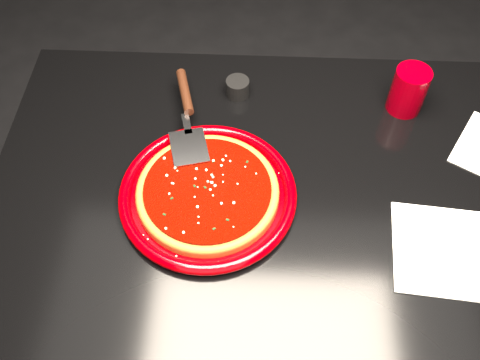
% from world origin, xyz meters
% --- Properties ---
extents(floor, '(4.00, 4.00, 0.01)m').
position_xyz_m(floor, '(0.00, 0.00, -0.01)').
color(floor, black).
rests_on(floor, ground).
extents(table, '(1.20, 0.80, 0.75)m').
position_xyz_m(table, '(0.00, 0.00, 0.38)').
color(table, black).
rests_on(table, floor).
extents(plate, '(0.40, 0.40, 0.03)m').
position_xyz_m(plate, '(-0.17, -0.01, 0.76)').
color(plate, '#840003').
rests_on(plate, table).
extents(pizza_crust, '(0.32, 0.32, 0.01)m').
position_xyz_m(pizza_crust, '(-0.17, -0.01, 0.77)').
color(pizza_crust, brown).
rests_on(pizza_crust, plate).
extents(pizza_crust_rim, '(0.32, 0.32, 0.02)m').
position_xyz_m(pizza_crust_rim, '(-0.17, -0.01, 0.77)').
color(pizza_crust_rim, brown).
rests_on(pizza_crust_rim, plate).
extents(pizza_sauce, '(0.28, 0.28, 0.01)m').
position_xyz_m(pizza_sauce, '(-0.17, -0.01, 0.78)').
color(pizza_sauce, '#6B0600').
rests_on(pizza_sauce, plate).
extents(parmesan_dusting, '(0.23, 0.23, 0.01)m').
position_xyz_m(parmesan_dusting, '(-0.17, -0.01, 0.78)').
color(parmesan_dusting, beige).
rests_on(parmesan_dusting, plate).
extents(basil_flecks, '(0.21, 0.21, 0.00)m').
position_xyz_m(basil_flecks, '(-0.17, -0.01, 0.78)').
color(basil_flecks, black).
rests_on(basil_flecks, plate).
extents(pizza_server, '(0.16, 0.31, 0.02)m').
position_xyz_m(pizza_server, '(-0.22, 0.16, 0.79)').
color(pizza_server, '#B0B2B7').
rests_on(pizza_server, plate).
extents(cup, '(0.07, 0.07, 0.10)m').
position_xyz_m(cup, '(0.24, 0.25, 0.80)').
color(cup, '#87000A').
rests_on(cup, table).
extents(napkin_a, '(0.20, 0.20, 0.00)m').
position_xyz_m(napkin_a, '(0.26, -0.10, 0.75)').
color(napkin_a, white).
rests_on(napkin_a, table).
extents(ramekin, '(0.06, 0.06, 0.04)m').
position_xyz_m(ramekin, '(-0.12, 0.27, 0.77)').
color(ramekin, black).
rests_on(ramekin, table).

